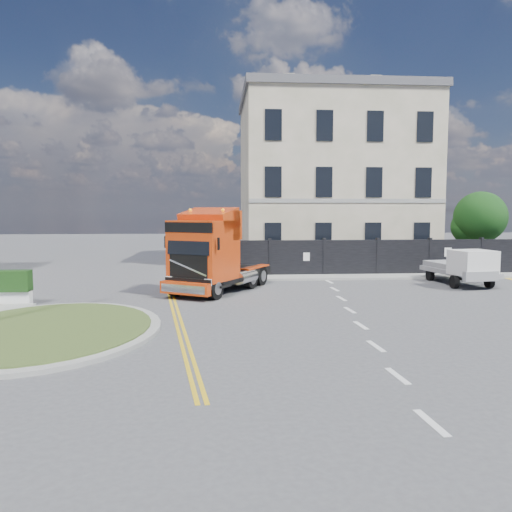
{
  "coord_description": "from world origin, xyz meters",
  "views": [
    {
      "loc": [
        -1.83,
        -18.0,
        3.64
      ],
      "look_at": [
        -0.31,
        1.9,
        1.8
      ],
      "focal_mm": 35.0,
      "sensor_mm": 36.0,
      "label": 1
    }
  ],
  "objects": [
    {
      "name": "hoarding_fence",
      "position": [
        6.55,
        9.0,
        1.0
      ],
      "size": [
        18.8,
        0.25,
        2.0
      ],
      "color": "black",
      "rests_on": "ground"
    },
    {
      "name": "tree",
      "position": [
        14.38,
        12.1,
        3.05
      ],
      "size": [
        3.2,
        3.2,
        4.8
      ],
      "color": "#382619",
      "rests_on": "ground"
    },
    {
      "name": "ground",
      "position": [
        0.0,
        0.0,
        0.0
      ],
      "size": [
        120.0,
        120.0,
        0.0
      ],
      "primitive_type": "plane",
      "color": "#424244",
      "rests_on": "ground"
    },
    {
      "name": "truck",
      "position": [
        -2.14,
        3.75,
        1.62
      ],
      "size": [
        5.0,
        6.35,
        3.62
      ],
      "rotation": [
        0.0,
        0.0,
        -0.53
      ],
      "color": "black",
      "rests_on": "ground"
    },
    {
      "name": "traffic_island",
      "position": [
        -7.0,
        -3.0,
        0.08
      ],
      "size": [
        6.8,
        6.8,
        0.17
      ],
      "color": "gray",
      "rests_on": "ground"
    },
    {
      "name": "georgian_building",
      "position": [
        6.0,
        16.5,
        5.77
      ],
      "size": [
        12.3,
        10.3,
        12.8
      ],
      "color": "beige",
      "rests_on": "ground"
    },
    {
      "name": "pavement_far",
      "position": [
        6.0,
        8.1,
        0.06
      ],
      "size": [
        20.0,
        1.6,
        0.12
      ],
      "primitive_type": "cube",
      "color": "gray",
      "rests_on": "ground"
    },
    {
      "name": "flatbed_pickup",
      "position": [
        9.99,
        4.72,
        0.96
      ],
      "size": [
        2.29,
        4.49,
        1.78
      ],
      "rotation": [
        0.0,
        0.0,
        0.14
      ],
      "color": "gray",
      "rests_on": "ground"
    }
  ]
}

